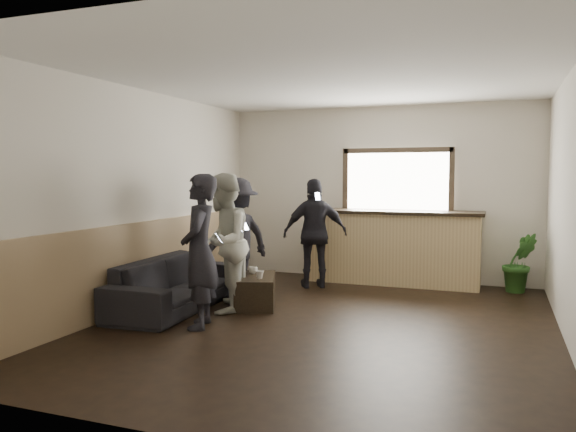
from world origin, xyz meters
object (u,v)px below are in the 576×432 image
at_px(coffee_table, 256,291).
at_px(potted_plant, 520,263).
at_px(sofa, 175,283).
at_px(cup_a, 253,270).
at_px(person_d, 315,233).
at_px(bar_counter, 393,243).
at_px(person_b, 223,243).
at_px(person_a, 200,251).
at_px(cup_b, 260,275).
at_px(person_c, 236,238).

xyz_separation_m(coffee_table, potted_plant, (3.25, 2.10, 0.24)).
xyz_separation_m(sofa, cup_a, (0.81, 0.62, 0.12)).
xyz_separation_m(coffee_table, person_d, (0.36, 1.40, 0.63)).
height_order(bar_counter, potted_plant, bar_counter).
distance_m(coffee_table, person_b, 0.83).
relative_size(cup_a, person_b, 0.07).
distance_m(coffee_table, cup_a, 0.29).
bearing_deg(bar_counter, potted_plant, -1.43).
height_order(person_a, person_d, person_a).
height_order(cup_b, person_a, person_a).
height_order(person_a, person_c, person_a).
xyz_separation_m(person_a, person_c, (-0.27, 1.46, -0.03)).
xyz_separation_m(bar_counter, person_d, (-1.05, -0.74, 0.18)).
bearing_deg(coffee_table, sofa, -151.69).
xyz_separation_m(person_b, person_d, (0.62, 1.82, -0.04)).
height_order(cup_a, cup_b, cup_b).
xyz_separation_m(person_c, person_d, (0.79, 1.11, -0.01)).
xyz_separation_m(bar_counter, person_a, (-1.57, -3.31, 0.22)).
distance_m(cup_a, person_c, 0.54).
relative_size(person_a, person_b, 0.99).
relative_size(person_c, person_d, 1.01).
bearing_deg(cup_b, cup_a, 126.76).
xyz_separation_m(cup_b, potted_plant, (3.12, 2.26, -0.01)).
relative_size(cup_b, person_a, 0.06).
bearing_deg(bar_counter, cup_b, -119.08).
height_order(sofa, cup_b, sofa).
xyz_separation_m(cup_b, person_a, (-0.29, -1.00, 0.42)).
height_order(sofa, person_a, person_a).
height_order(coffee_table, cup_b, cup_b).
height_order(potted_plant, person_d, person_d).
distance_m(cup_b, potted_plant, 3.85).
bearing_deg(bar_counter, person_b, -123.01).
relative_size(coffee_table, person_a, 0.51).
relative_size(bar_counter, potted_plant, 3.09).
height_order(cup_b, person_d, person_d).
distance_m(bar_counter, person_d, 1.30).
distance_m(bar_counter, person_b, 3.07).
bearing_deg(cup_b, bar_counter, 60.92).
relative_size(cup_a, cup_b, 1.10).
bearing_deg(cup_b, person_c, 140.45).
distance_m(sofa, person_c, 1.05).
bearing_deg(person_a, person_d, 147.99).
relative_size(person_a, person_c, 1.03).
distance_m(cup_b, person_a, 1.12).
distance_m(potted_plant, person_a, 4.73).
bearing_deg(sofa, bar_counter, -44.44).
relative_size(cup_a, potted_plant, 0.14).
bearing_deg(person_d, cup_b, 54.96).
relative_size(potted_plant, person_c, 0.52).
bearing_deg(potted_plant, sofa, -148.10).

